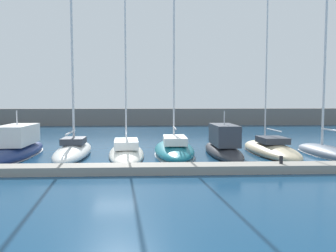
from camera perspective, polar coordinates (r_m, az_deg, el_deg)
The scene contains 12 objects.
ground_plane at distance 21.12m, azimuth -8.99°, elevation -6.73°, with size 120.00×120.00×0.00m, color navy.
dock_pier at distance 19.19m, azimuth -9.64°, elevation -7.15°, with size 33.94×1.42×0.47m, color gray.
breakwater_seawall at distance 56.12m, azimuth -5.04°, elevation 1.56°, with size 108.00×3.13×2.70m, color slate.
motorboat_navy_third at distance 26.92m, azimuth -23.81°, elevation -3.14°, with size 2.76×9.55×3.54m.
sailboat_white_fourth at distance 25.43m, azimuth -15.56°, elevation -3.69°, with size 2.59×8.84×18.25m.
sailboat_ivory_fifth at distance 25.12m, azimuth -6.98°, elevation -4.39°, with size 3.24×9.55×14.91m.
sailboat_teal_sixth at distance 25.35m, azimuth 1.03°, elevation -3.86°, with size 2.90×9.10×14.60m.
motorboat_charcoal_seventh at distance 25.57m, azimuth 9.20°, elevation -3.27°, with size 2.26×8.63×3.54m.
sailboat_sand_eighth at distance 26.95m, azimuth 16.75°, elevation -3.77°, with size 3.14×9.10×19.79m.
sailboat_slate_ninth at distance 27.58m, azimuth 24.81°, elevation -3.88°, with size 2.52×7.21×12.65m.
mooring_buoy_white at distance 51.66m, azimuth -23.53°, elevation -0.52°, with size 0.67×0.67×0.67m, color white.
dock_bollard at distance 20.31m, azimuth 18.40°, elevation -5.37°, with size 0.20×0.20×0.44m, color black.
Camera 1 is at (2.32, -20.61, 4.02)m, focal length 36.43 mm.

